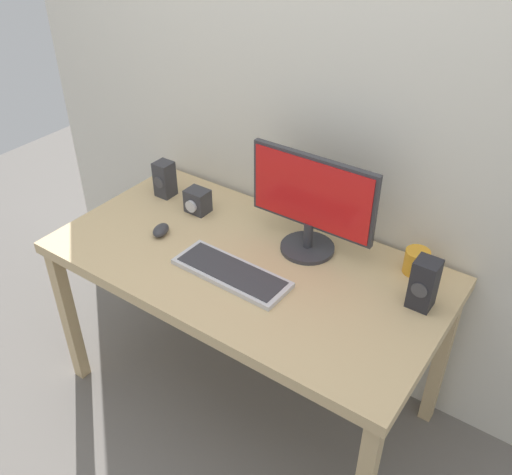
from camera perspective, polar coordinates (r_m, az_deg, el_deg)
The scene contains 10 objects.
ground_plane at distance 2.62m, azimuth -0.85°, elevation -15.50°, with size 6.00×6.00×0.00m, color slate.
wall_back at distance 2.10m, azimuth 6.06°, elevation 20.36°, with size 2.95×0.04×3.00m, color silver.
desk at distance 2.14m, azimuth -1.01°, elevation -3.77°, with size 1.48×0.77×0.75m.
monitor at distance 2.05m, azimuth 5.63°, elevation 3.63°, with size 0.50×0.21×0.39m.
keyboard_primary at distance 2.02m, azimuth -2.51°, elevation -3.58°, with size 0.45×0.17×0.02m.
mouse at distance 2.25m, azimuth -9.61°, elevation 0.74°, with size 0.06×0.09×0.04m, color #333338.
speaker_right at distance 1.92m, azimuth 16.64°, elevation -4.51°, with size 0.08×0.08×0.18m.
speaker_left at distance 2.49m, azimuth -9.23°, elevation 5.86°, with size 0.07×0.08×0.16m.
audio_controller at distance 2.36m, azimuth -5.95°, elevation 3.69°, with size 0.10×0.09×0.10m.
coffee_mug at distance 2.09m, azimuth 15.92°, elevation -2.36°, with size 0.09×0.09×0.09m, color orange.
Camera 1 is at (0.99, -1.35, 2.02)m, focal length 39.51 mm.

